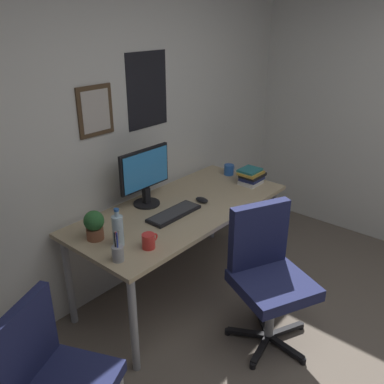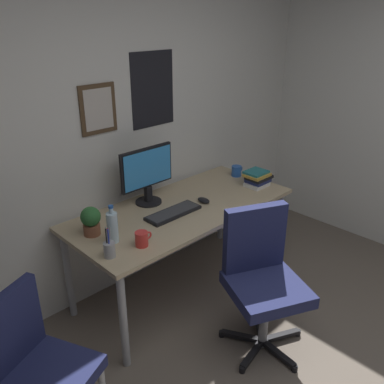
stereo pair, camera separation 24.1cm
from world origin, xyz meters
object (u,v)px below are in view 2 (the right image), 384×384
(office_chair, at_px, (262,273))
(side_chair, at_px, (34,365))
(coffee_mug_near, at_px, (142,239))
(coffee_mug_far, at_px, (237,171))
(keyboard, at_px, (173,213))
(book_stack_left, at_px, (257,178))
(potted_plant, at_px, (91,220))
(pen_cup, at_px, (109,249))
(water_bottle, at_px, (113,227))
(computer_mouse, at_px, (204,200))
(monitor, at_px, (147,173))

(office_chair, relative_size, side_chair, 1.09)
(coffee_mug_near, xyz_separation_m, coffee_mug_far, (1.34, 0.36, -0.00))
(keyboard, height_order, book_stack_left, book_stack_left)
(coffee_mug_far, bearing_deg, office_chair, -131.82)
(coffee_mug_far, bearing_deg, potted_plant, -179.33)
(coffee_mug_near, distance_m, pen_cup, 0.22)
(pen_cup, bearing_deg, water_bottle, 48.41)
(side_chair, bearing_deg, water_bottle, 26.61)
(coffee_mug_near, bearing_deg, office_chair, -44.59)
(side_chair, relative_size, book_stack_left, 4.03)
(office_chair, xyz_separation_m, computer_mouse, (0.19, 0.71, 0.22))
(monitor, relative_size, pen_cup, 2.30)
(side_chair, distance_m, computer_mouse, 1.63)
(keyboard, distance_m, coffee_mug_far, 0.93)
(coffee_mug_far, bearing_deg, book_stack_left, -100.58)
(monitor, relative_size, potted_plant, 2.36)
(keyboard, xyz_separation_m, potted_plant, (-0.57, 0.15, 0.09))
(book_stack_left, bearing_deg, computer_mouse, 171.82)
(book_stack_left, bearing_deg, keyboard, 173.75)
(side_chair, bearing_deg, monitor, 28.06)
(coffee_mug_near, bearing_deg, keyboard, 23.59)
(coffee_mug_near, bearing_deg, book_stack_left, 4.11)
(computer_mouse, distance_m, coffee_mug_near, 0.75)
(potted_plant, bearing_deg, pen_cup, -102.77)
(keyboard, xyz_separation_m, coffee_mug_far, (0.91, 0.17, 0.03))
(computer_mouse, height_order, pen_cup, pen_cup)
(side_chair, relative_size, pen_cup, 4.38)
(water_bottle, relative_size, potted_plant, 1.29)
(keyboard, distance_m, potted_plant, 0.60)
(computer_mouse, bearing_deg, side_chair, -166.46)
(computer_mouse, bearing_deg, water_bottle, -179.48)
(side_chair, height_order, book_stack_left, side_chair)
(computer_mouse, height_order, water_bottle, water_bottle)
(monitor, bearing_deg, potted_plant, -167.41)
(office_chair, xyz_separation_m, water_bottle, (-0.64, 0.70, 0.31))
(office_chair, bearing_deg, pen_cup, 143.19)
(computer_mouse, height_order, coffee_mug_far, coffee_mug_far)
(side_chair, xyz_separation_m, keyboard, (1.26, 0.39, 0.24))
(potted_plant, distance_m, book_stack_left, 1.46)
(keyboard, height_order, potted_plant, potted_plant)
(side_chair, xyz_separation_m, coffee_mug_near, (0.84, 0.20, 0.28))
(pen_cup, bearing_deg, book_stack_left, 2.25)
(coffee_mug_far, relative_size, book_stack_left, 0.57)
(coffee_mug_near, height_order, potted_plant, potted_plant)
(coffee_mug_near, relative_size, book_stack_left, 0.55)
(coffee_mug_near, xyz_separation_m, potted_plant, (-0.15, 0.34, 0.06))
(potted_plant, bearing_deg, computer_mouse, -10.87)
(water_bottle, height_order, potted_plant, water_bottle)
(side_chair, bearing_deg, office_chair, -13.47)
(computer_mouse, xyz_separation_m, potted_plant, (-0.87, 0.17, 0.09))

